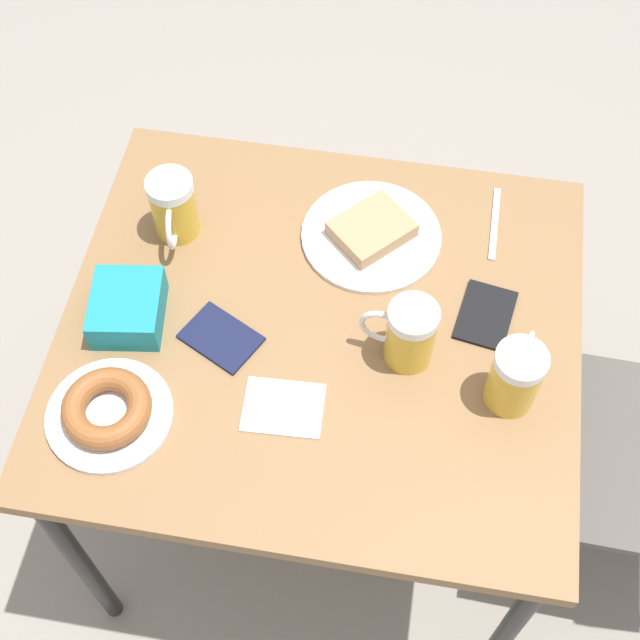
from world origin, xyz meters
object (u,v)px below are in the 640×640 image
beer_mug_left (516,376)px  passport_near_edge (221,338)px  plate_with_cake (371,233)px  fork (495,223)px  napkin_folded (283,408)px  plate_with_donut (108,410)px  beer_mug_right (173,207)px  blue_pouch (127,308)px  beer_mug_center (409,334)px  passport_far_edge (486,315)px

beer_mug_left → passport_near_edge: bearing=-93.2°
plate_with_cake → fork: plate_with_cake is taller
beer_mug_left → napkin_folded: beer_mug_left is taller
plate_with_donut → napkin_folded: (-0.06, 0.27, -0.02)m
plate_with_cake → beer_mug_right: bearing=-83.2°
beer_mug_right → blue_pouch: bearing=-9.5°
beer_mug_left → passport_near_edge: (-0.03, -0.49, -0.06)m
beer_mug_center → beer_mug_left: bearing=74.0°
passport_near_edge → blue_pouch: (-0.02, -0.16, 0.03)m
napkin_folded → fork: 0.54m
napkin_folded → plate_with_cake: bearing=165.8°
beer_mug_right → blue_pouch: size_ratio=0.86×
beer_mug_right → plate_with_cake: bearing=96.8°
fork → beer_mug_right: bearing=-79.1°
beer_mug_left → passport_near_edge: 0.49m
fork → blue_pouch: blue_pouch is taller
beer_mug_right → fork: 0.59m
plate_with_cake → beer_mug_left: 0.39m
plate_with_donut → passport_near_edge: size_ratio=1.35×
beer_mug_left → napkin_folded: bearing=-76.7°
beer_mug_center → blue_pouch: size_ratio=0.86×
passport_near_edge → blue_pouch: 0.17m
plate_with_cake → passport_near_edge: 0.34m
napkin_folded → blue_pouch: blue_pouch is taller
fork → blue_pouch: (0.31, -0.61, 0.03)m
blue_pouch → napkin_folded: bearing=66.5°
beer_mug_left → blue_pouch: bearing=-93.8°
plate_with_cake → passport_far_edge: size_ratio=1.84×
beer_mug_left → fork: 0.36m
plate_with_cake → fork: bearing=107.3°
plate_with_donut → beer_mug_center: 0.50m
beer_mug_left → passport_near_edge: size_ratio=0.85×
plate_with_cake → blue_pouch: bearing=-57.9°
beer_mug_right → beer_mug_left: bearing=68.6°
beer_mug_left → beer_mug_right: (-0.24, -0.62, 0.00)m
beer_mug_right → fork: bearing=100.9°
beer_mug_right → passport_near_edge: (0.22, 0.13, -0.06)m
plate_with_donut → blue_pouch: size_ratio=1.36×
beer_mug_left → passport_far_edge: bearing=-162.2°
beer_mug_center → fork: 0.34m
plate_with_donut → napkin_folded: plate_with_donut is taller
beer_mug_right → passport_far_edge: bearing=80.6°
beer_mug_left → blue_pouch: 0.65m
fork → beer_mug_left: bearing=7.2°
napkin_folded → passport_near_edge: passport_near_edge is taller
passport_near_edge → blue_pouch: size_ratio=1.01×
beer_mug_left → blue_pouch: beer_mug_left is taller
beer_mug_right → napkin_folded: bearing=38.4°
passport_far_edge → plate_with_donut: bearing=-63.4°
passport_near_edge → plate_with_cake: bearing=139.1°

